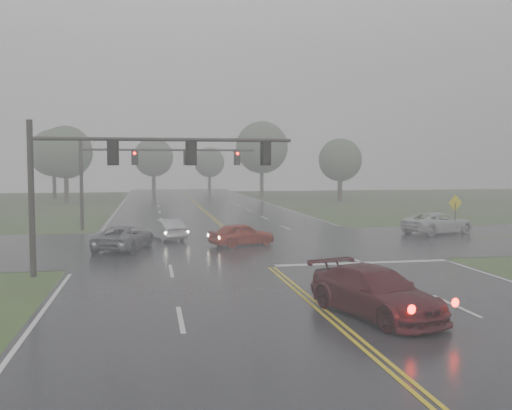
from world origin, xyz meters
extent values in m
plane|color=#2F431C|center=(0.00, 0.00, 0.00)|extent=(180.00, 180.00, 0.00)
cube|color=black|center=(0.00, 20.00, 0.00)|extent=(18.00, 160.00, 0.02)
cube|color=black|center=(0.00, 22.00, 0.00)|extent=(120.00, 14.00, 0.02)
cube|color=#BCBCBC|center=(4.50, 14.40, 0.00)|extent=(8.50, 0.50, 0.01)
imported|color=#400B10|center=(1.43, 5.35, 0.00)|extent=(3.49, 5.47, 1.47)
imported|color=#9C1D0E|center=(-0.19, 21.34, 0.00)|extent=(4.11, 2.74, 1.30)
imported|color=#A7AAAF|center=(-4.41, 24.87, 0.00)|extent=(2.51, 4.14, 1.29)
imported|color=#56585D|center=(-6.81, 20.86, 0.00)|extent=(3.58, 5.24, 1.33)
imported|color=silver|center=(13.88, 24.68, 0.00)|extent=(5.65, 3.90, 1.43)
cylinder|color=black|center=(-10.20, 13.85, 3.26)|extent=(0.25, 0.25, 6.52)
cylinder|color=black|center=(-10.20, 13.85, 5.80)|extent=(0.16, 0.16, 0.72)
cylinder|color=black|center=(-4.69, 13.85, 5.75)|extent=(11.03, 0.16, 0.16)
cube|color=black|center=(-6.89, 13.85, 5.21)|extent=(0.31, 0.25, 0.95)
cube|color=black|center=(-6.89, 14.00, 5.21)|extent=(0.50, 0.03, 1.13)
cube|color=black|center=(-3.58, 13.85, 5.21)|extent=(0.31, 0.25, 0.95)
cube|color=black|center=(-3.58, 14.00, 5.21)|extent=(0.50, 0.03, 1.13)
cube|color=black|center=(-0.28, 13.85, 5.21)|extent=(0.31, 0.25, 0.95)
cube|color=black|center=(-0.28, 14.00, 5.21)|extent=(0.50, 0.03, 1.13)
cylinder|color=black|center=(-10.20, 31.28, 3.27)|extent=(0.25, 0.25, 6.54)
cylinder|color=black|center=(-10.20, 31.28, 5.81)|extent=(0.16, 0.16, 0.73)
cylinder|color=black|center=(-3.94, 31.28, 5.77)|extent=(12.51, 0.16, 0.16)
cube|color=black|center=(-6.45, 31.28, 5.22)|extent=(0.31, 0.25, 0.95)
cube|color=black|center=(-6.45, 31.42, 5.22)|extent=(0.50, 0.03, 1.14)
cylinder|color=#FF0C05|center=(-6.45, 31.13, 5.52)|extent=(0.20, 0.05, 0.20)
cube|color=black|center=(-2.69, 31.28, 5.22)|extent=(0.31, 0.25, 0.95)
cube|color=black|center=(-2.69, 31.42, 5.22)|extent=(0.50, 0.03, 1.14)
cylinder|color=#FF0C05|center=(-2.69, 31.13, 5.52)|extent=(0.20, 0.05, 0.20)
cube|color=black|center=(1.06, 31.28, 5.22)|extent=(0.31, 0.25, 0.95)
cube|color=black|center=(1.06, 31.42, 5.22)|extent=(0.50, 0.03, 1.14)
cylinder|color=#FF0C05|center=(1.06, 31.13, 5.52)|extent=(0.20, 0.05, 0.20)
cylinder|color=black|center=(14.64, 23.84, 1.07)|extent=(0.07, 0.07, 2.14)
cube|color=yellow|center=(14.64, 23.88, 2.14)|extent=(1.11, 0.26, 1.13)
cylinder|color=#382E24|center=(-15.46, 61.53, 1.81)|extent=(0.55, 0.55, 3.62)
sphere|color=#384B32|center=(-15.46, 61.53, 6.23)|extent=(6.43, 6.43, 6.43)
cylinder|color=#382E24|center=(10.25, 68.66, 2.08)|extent=(0.55, 0.55, 4.17)
sphere|color=#384B32|center=(10.25, 68.66, 7.18)|extent=(7.41, 7.41, 7.41)
cylinder|color=#382E24|center=(-4.85, 79.38, 1.71)|extent=(0.58, 0.58, 3.42)
sphere|color=#384B32|center=(-4.85, 79.38, 5.88)|extent=(6.07, 6.07, 6.07)
cylinder|color=#382E24|center=(18.46, 58.59, 1.55)|extent=(0.61, 0.61, 3.10)
sphere|color=#384B32|center=(18.46, 58.59, 5.33)|extent=(5.50, 5.50, 5.50)
cylinder|color=#382E24|center=(-18.50, 71.85, 1.84)|extent=(0.50, 0.50, 3.69)
sphere|color=#384B32|center=(-18.50, 71.85, 6.35)|extent=(6.55, 6.55, 6.55)
cylinder|color=#382E24|center=(4.89, 89.22, 1.49)|extent=(0.56, 0.56, 2.98)
sphere|color=#384B32|center=(4.89, 89.22, 5.14)|extent=(5.30, 5.30, 5.30)
camera|label=1|loc=(-5.34, -10.97, 4.65)|focal=40.00mm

